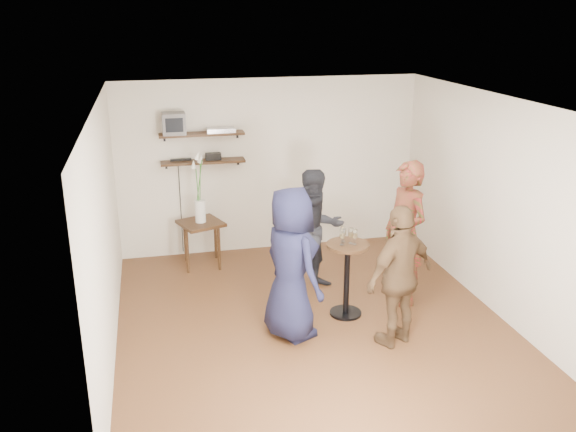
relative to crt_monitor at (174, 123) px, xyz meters
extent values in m
cube|color=#4C2718|center=(1.38, -2.38, -2.04)|extent=(4.50, 5.00, 0.04)
cube|color=white|center=(1.38, -2.38, 0.60)|extent=(4.50, 5.00, 0.04)
cube|color=silver|center=(1.38, 0.15, -0.72)|extent=(4.50, 0.04, 2.60)
cube|color=silver|center=(1.38, -4.89, -0.72)|extent=(4.50, 0.04, 2.60)
cube|color=silver|center=(-0.89, -2.38, -0.72)|extent=(0.04, 5.00, 2.60)
cube|color=silver|center=(3.65, -2.38, -0.72)|extent=(0.04, 5.00, 2.60)
cube|color=black|center=(0.38, 0.00, -0.17)|extent=(1.20, 0.25, 0.04)
cube|color=black|center=(0.38, 0.00, -0.57)|extent=(1.20, 0.25, 0.04)
cube|color=#59595B|center=(0.00, 0.00, 0.00)|extent=(0.32, 0.30, 0.30)
cube|color=silver|center=(0.65, 0.00, -0.12)|extent=(0.40, 0.24, 0.06)
cube|color=black|center=(0.53, 0.00, -0.50)|extent=(0.22, 0.10, 0.10)
cube|color=black|center=(0.07, 0.05, -0.54)|extent=(0.30, 0.05, 0.03)
cube|color=black|center=(0.28, -0.36, -1.38)|extent=(0.71, 0.71, 0.04)
cylinder|color=black|center=(0.06, -0.58, -1.71)|extent=(0.04, 0.04, 0.62)
cylinder|color=black|center=(0.50, -0.58, -1.71)|extent=(0.04, 0.04, 0.62)
cylinder|color=black|center=(0.06, -0.14, -1.71)|extent=(0.04, 0.04, 0.62)
cylinder|color=black|center=(0.50, -0.14, -1.71)|extent=(0.04, 0.04, 0.62)
cylinder|color=silver|center=(0.28, -0.36, -1.19)|extent=(0.15, 0.15, 0.32)
cylinder|color=#2C7621|center=(0.26, -0.36, -0.87)|extent=(0.01, 0.07, 0.59)
cone|color=white|center=(0.22, -0.36, -0.51)|extent=(0.07, 0.09, 0.13)
cylinder|color=#2C7621|center=(0.29, -0.35, -0.83)|extent=(0.04, 0.06, 0.65)
cone|color=white|center=(0.32, -0.33, -0.44)|extent=(0.11, 0.13, 0.14)
cylinder|color=#2C7621|center=(0.28, -0.38, -0.80)|extent=(0.10, 0.09, 0.71)
cone|color=white|center=(0.28, -0.41, -0.38)|extent=(0.14, 0.13, 0.14)
cylinder|color=black|center=(1.84, -2.26, -1.12)|extent=(0.50, 0.50, 0.04)
cylinder|color=black|center=(1.84, -2.26, -1.56)|extent=(0.07, 0.07, 0.85)
cylinder|color=black|center=(1.84, -2.26, -2.00)|extent=(0.39, 0.39, 0.03)
cylinder|color=silver|center=(1.76, -2.28, -1.10)|extent=(0.06, 0.06, 0.00)
cylinder|color=silver|center=(1.76, -2.28, -1.05)|extent=(0.01, 0.01, 0.08)
cylinder|color=silver|center=(1.76, -2.28, -0.96)|extent=(0.06, 0.06, 0.10)
cylinder|color=tan|center=(1.76, -2.28, -0.98)|extent=(0.06, 0.06, 0.06)
cylinder|color=silver|center=(1.90, -2.30, -1.10)|extent=(0.05, 0.05, 0.00)
cylinder|color=silver|center=(1.90, -2.30, -1.05)|extent=(0.01, 0.01, 0.08)
cylinder|color=silver|center=(1.90, -2.30, -0.96)|extent=(0.06, 0.06, 0.10)
cylinder|color=tan|center=(1.90, -2.30, -0.98)|extent=(0.06, 0.06, 0.05)
cylinder|color=silver|center=(1.80, -2.18, -1.10)|extent=(0.05, 0.05, 0.00)
cylinder|color=silver|center=(1.80, -2.18, -1.05)|extent=(0.01, 0.01, 0.08)
cylinder|color=silver|center=(1.80, -2.18, -0.96)|extent=(0.06, 0.06, 0.10)
cylinder|color=tan|center=(1.80, -2.18, -0.98)|extent=(0.06, 0.06, 0.05)
cylinder|color=silver|center=(1.87, -2.25, -1.10)|extent=(0.05, 0.05, 0.00)
cylinder|color=silver|center=(1.87, -2.25, -1.05)|extent=(0.01, 0.01, 0.08)
cylinder|color=silver|center=(1.87, -2.25, -0.96)|extent=(0.06, 0.06, 0.10)
cylinder|color=tan|center=(1.87, -2.25, -0.98)|extent=(0.06, 0.06, 0.05)
imported|color=#B21429|center=(2.64, -2.06, -1.11)|extent=(0.58, 0.75, 1.82)
imported|color=black|center=(1.67, -1.45, -1.21)|extent=(0.89, 0.76, 1.62)
imported|color=black|center=(1.07, -2.59, -1.14)|extent=(0.85, 1.00, 1.75)
imported|color=#4F3722|center=(2.18, -3.02, -1.22)|extent=(1.02, 0.74, 1.60)
camera|label=1|loc=(-0.34, -8.58, 1.51)|focal=38.00mm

